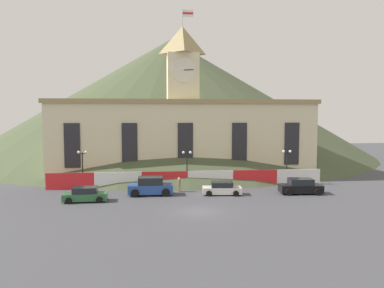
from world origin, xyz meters
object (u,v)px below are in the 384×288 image
(car_green_wagon, at_px, (85,195))
(street_lamp_left, at_px, (82,161))
(street_lamp_center, at_px, (287,159))
(car_white_taxi, at_px, (222,189))
(car_blue_van, at_px, (150,187))
(street_lamp_far_right, at_px, (187,160))
(car_black_suv, at_px, (301,187))
(pedestrian, at_px, (179,184))

(car_green_wagon, bearing_deg, street_lamp_left, -80.64)
(street_lamp_center, bearing_deg, car_green_wagon, -162.51)
(car_white_taxi, xyz_separation_m, car_blue_van, (-8.24, 0.66, 0.27))
(street_lamp_left, relative_size, street_lamp_far_right, 1.04)
(car_white_taxi, relative_size, car_black_suv, 0.93)
(car_green_wagon, relative_size, car_white_taxi, 1.00)
(car_blue_van, bearing_deg, street_lamp_center, 16.32)
(car_green_wagon, height_order, car_black_suv, car_black_suv)
(street_lamp_center, bearing_deg, street_lamp_far_right, 180.00)
(car_black_suv, distance_m, pedestrian, 14.35)
(car_blue_van, bearing_deg, street_lamp_far_right, 48.64)
(pedestrian, bearing_deg, street_lamp_far_right, 43.10)
(street_lamp_left, distance_m, car_green_wagon, 8.55)
(street_lamp_left, height_order, car_green_wagon, street_lamp_left)
(pedestrian, bearing_deg, street_lamp_center, -13.62)
(street_lamp_left, height_order, street_lamp_far_right, street_lamp_left)
(car_green_wagon, height_order, car_blue_van, car_blue_van)
(car_green_wagon, bearing_deg, car_white_taxi, -175.56)
(car_blue_van, bearing_deg, car_green_wagon, -160.45)
(street_lamp_left, relative_size, car_black_suv, 0.93)
(street_lamp_left, xyz_separation_m, car_blue_van, (8.59, -5.43, -2.48))
(street_lamp_center, height_order, car_white_taxi, street_lamp_center)
(street_lamp_center, distance_m, car_blue_van, 19.16)
(street_lamp_center, xyz_separation_m, car_white_taxi, (-9.98, -6.09, -2.64))
(street_lamp_center, bearing_deg, pedestrian, -165.19)
(car_white_taxi, distance_m, pedestrian, 5.29)
(street_lamp_left, relative_size, pedestrian, 2.71)
(car_green_wagon, height_order, pedestrian, pedestrian)
(car_white_taxi, xyz_separation_m, car_black_suv, (9.29, -0.46, 0.14))
(street_lamp_left, distance_m, car_white_taxi, 18.11)
(car_blue_van, relative_size, pedestrian, 2.94)
(pedestrian, bearing_deg, car_black_suv, -38.99)
(car_black_suv, bearing_deg, car_blue_van, 1.05)
(car_black_suv, bearing_deg, car_white_taxi, 1.87)
(street_lamp_left, bearing_deg, car_white_taxi, -19.88)
(street_lamp_center, height_order, car_black_suv, street_lamp_center)
(car_blue_van, distance_m, pedestrian, 3.75)
(street_lamp_far_right, bearing_deg, car_blue_van, -131.08)
(street_lamp_far_right, height_order, pedestrian, street_lamp_far_right)
(car_black_suv, relative_size, car_blue_van, 0.99)
(street_lamp_left, xyz_separation_m, car_green_wagon, (1.66, -7.93, -2.73))
(street_lamp_left, xyz_separation_m, car_white_taxi, (16.84, -6.09, -2.75))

